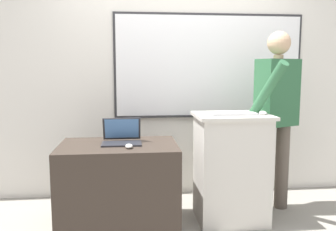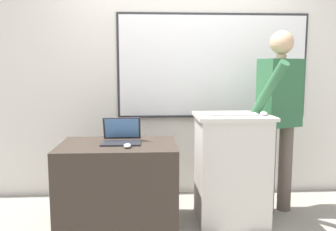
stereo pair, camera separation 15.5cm
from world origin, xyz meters
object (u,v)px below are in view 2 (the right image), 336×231
laptop (121,135)px  computer_mouse_by_keyboard (264,113)px  lectern_podium (231,168)px  computer_mouse_by_laptop (127,146)px  wireless_keyboard (234,114)px  person_presenter (279,110)px  side_desk (119,185)px

laptop → computer_mouse_by_keyboard: 1.24m
lectern_podium → computer_mouse_by_laptop: lectern_podium is taller
wireless_keyboard → computer_mouse_by_keyboard: computer_mouse_by_keyboard is taller
lectern_podium → person_presenter: bearing=20.2°
lectern_podium → computer_mouse_by_laptop: (-0.91, -0.22, 0.26)m
side_desk → lectern_podium: bearing=3.1°
person_presenter → computer_mouse_by_laptop: size_ratio=17.20×
computer_mouse_by_laptop → laptop: bearing=106.2°
lectern_podium → computer_mouse_by_laptop: size_ratio=9.76×
side_desk → computer_mouse_by_keyboard: size_ratio=9.98×
side_desk → person_presenter: bearing=8.8°
side_desk → computer_mouse_by_keyboard: bearing=-1.1°
wireless_keyboard → computer_mouse_by_laptop: 0.94m
person_presenter → laptop: bearing=165.0°
lectern_podium → computer_mouse_by_keyboard: bearing=-17.0°
person_presenter → wireless_keyboard: person_presenter is taller
wireless_keyboard → computer_mouse_by_keyboard: bearing=-2.1°
person_presenter → computer_mouse_by_keyboard: 0.35m
laptop → wireless_keyboard: bearing=-4.0°
lectern_podium → laptop: bearing=-180.0°
lectern_podium → laptop: (-0.97, -0.00, 0.31)m
laptop → computer_mouse_by_laptop: size_ratio=3.34×
person_presenter → wireless_keyboard: bearing=-175.5°
side_desk → laptop: size_ratio=2.99×
person_presenter → lectern_podium: bearing=178.2°
side_desk → computer_mouse_by_keyboard: computer_mouse_by_keyboard is taller
laptop → computer_mouse_by_laptop: laptop is taller
computer_mouse_by_keyboard → computer_mouse_by_laptop: bearing=-173.2°
laptop → person_presenter: bearing=7.0°
person_presenter → wireless_keyboard: 0.55m
person_presenter → side_desk: bearing=166.9°
laptop → wireless_keyboard: size_ratio=0.83×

